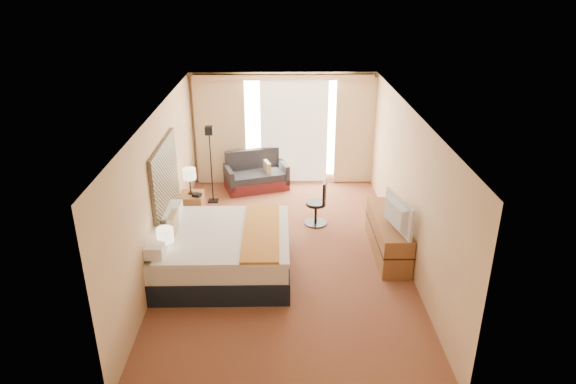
{
  "coord_description": "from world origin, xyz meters",
  "views": [
    {
      "loc": [
        -0.08,
        -8.02,
        4.69
      ],
      "look_at": [
        0.06,
        0.4,
        1.04
      ],
      "focal_mm": 32.0,
      "sensor_mm": 36.0,
      "label": 1
    }
  ],
  "objects_px": {
    "media_dresser": "(388,236)",
    "lamp_right": "(189,174)",
    "nightstand_right": "(192,206)",
    "nightstand_left": "(168,273)",
    "lamp_left": "(165,236)",
    "loveseat": "(256,177)",
    "bed": "(222,251)",
    "floor_lamp": "(210,149)",
    "television": "(393,214)",
    "desk_chair": "(318,205)"
  },
  "relations": [
    {
      "from": "nightstand_left",
      "to": "nightstand_right",
      "type": "bearing_deg",
      "value": 90.0
    },
    {
      "from": "floor_lamp",
      "to": "television",
      "type": "distance_m",
      "value": 4.32
    },
    {
      "from": "loveseat",
      "to": "floor_lamp",
      "type": "xyz_separation_m",
      "value": [
        -0.92,
        -0.74,
        0.92
      ]
    },
    {
      "from": "nightstand_right",
      "to": "nightstand_left",
      "type": "bearing_deg",
      "value": -90.0
    },
    {
      "from": "media_dresser",
      "to": "lamp_left",
      "type": "relative_size",
      "value": 3.32
    },
    {
      "from": "nightstand_left",
      "to": "loveseat",
      "type": "height_order",
      "value": "loveseat"
    },
    {
      "from": "lamp_left",
      "to": "nightstand_right",
      "type": "bearing_deg",
      "value": 90.69
    },
    {
      "from": "loveseat",
      "to": "lamp_right",
      "type": "bearing_deg",
      "value": -145.98
    },
    {
      "from": "loveseat",
      "to": "nightstand_left",
      "type": "bearing_deg",
      "value": -124.65
    },
    {
      "from": "media_dresser",
      "to": "television",
      "type": "relative_size",
      "value": 1.83
    },
    {
      "from": "nightstand_right",
      "to": "television",
      "type": "distance_m",
      "value": 4.17
    },
    {
      "from": "bed",
      "to": "media_dresser",
      "type": "bearing_deg",
      "value": 11.24
    },
    {
      "from": "lamp_right",
      "to": "television",
      "type": "distance_m",
      "value": 4.12
    },
    {
      "from": "nightstand_left",
      "to": "floor_lamp",
      "type": "height_order",
      "value": "floor_lamp"
    },
    {
      "from": "nightstand_left",
      "to": "bed",
      "type": "height_order",
      "value": "bed"
    },
    {
      "from": "desk_chair",
      "to": "lamp_right",
      "type": "distance_m",
      "value": 2.63
    },
    {
      "from": "desk_chair",
      "to": "lamp_right",
      "type": "bearing_deg",
      "value": -176.29
    },
    {
      "from": "desk_chair",
      "to": "lamp_right",
      "type": "relative_size",
      "value": 1.72
    },
    {
      "from": "nightstand_right",
      "to": "loveseat",
      "type": "relative_size",
      "value": 0.35
    },
    {
      "from": "lamp_right",
      "to": "media_dresser",
      "type": "bearing_deg",
      "value": -21.46
    },
    {
      "from": "desk_chair",
      "to": "nightstand_left",
      "type": "bearing_deg",
      "value": -128.8
    },
    {
      "from": "nightstand_right",
      "to": "desk_chair",
      "type": "xyz_separation_m",
      "value": [
        2.54,
        -0.27,
        0.14
      ]
    },
    {
      "from": "loveseat",
      "to": "lamp_left",
      "type": "distance_m",
      "value": 4.35
    },
    {
      "from": "television",
      "to": "desk_chair",
      "type": "bearing_deg",
      "value": 21.34
    },
    {
      "from": "nightstand_left",
      "to": "loveseat",
      "type": "bearing_deg",
      "value": 73.23
    },
    {
      "from": "loveseat",
      "to": "television",
      "type": "bearing_deg",
      "value": -73.1
    },
    {
      "from": "television",
      "to": "nightstand_right",
      "type": "bearing_deg",
      "value": 49.56
    },
    {
      "from": "nightstand_left",
      "to": "desk_chair",
      "type": "relative_size",
      "value": 0.59
    },
    {
      "from": "floor_lamp",
      "to": "desk_chair",
      "type": "bearing_deg",
      "value": -26.75
    },
    {
      "from": "media_dresser",
      "to": "lamp_left",
      "type": "distance_m",
      "value": 3.88
    },
    {
      "from": "bed",
      "to": "floor_lamp",
      "type": "bearing_deg",
      "value": 99.78
    },
    {
      "from": "media_dresser",
      "to": "desk_chair",
      "type": "xyz_separation_m",
      "value": [
        -1.16,
        1.18,
        0.07
      ]
    },
    {
      "from": "television",
      "to": "bed",
      "type": "bearing_deg",
      "value": 79.64
    },
    {
      "from": "nightstand_left",
      "to": "floor_lamp",
      "type": "xyz_separation_m",
      "value": [
        0.31,
        3.35,
        0.93
      ]
    },
    {
      "from": "nightstand_right",
      "to": "lamp_right",
      "type": "relative_size",
      "value": 1.01
    },
    {
      "from": "lamp_left",
      "to": "lamp_right",
      "type": "height_order",
      "value": "lamp_right"
    },
    {
      "from": "bed",
      "to": "loveseat",
      "type": "relative_size",
      "value": 1.43
    },
    {
      "from": "bed",
      "to": "television",
      "type": "distance_m",
      "value": 2.91
    },
    {
      "from": "bed",
      "to": "floor_lamp",
      "type": "distance_m",
      "value": 3.03
    },
    {
      "from": "nightstand_left",
      "to": "loveseat",
      "type": "distance_m",
      "value": 4.27
    },
    {
      "from": "television",
      "to": "lamp_right",
      "type": "bearing_deg",
      "value": 49.52
    },
    {
      "from": "lamp_left",
      "to": "floor_lamp",
      "type": "bearing_deg",
      "value": 85.24
    },
    {
      "from": "nightstand_left",
      "to": "lamp_right",
      "type": "relative_size",
      "value": 1.01
    },
    {
      "from": "nightstand_left",
      "to": "lamp_right",
      "type": "bearing_deg",
      "value": 90.2
    },
    {
      "from": "nightstand_right",
      "to": "loveseat",
      "type": "bearing_deg",
      "value": 52.21
    },
    {
      "from": "nightstand_right",
      "to": "media_dresser",
      "type": "xyz_separation_m",
      "value": [
        3.7,
        -1.45,
        0.07
      ]
    },
    {
      "from": "nightstand_right",
      "to": "media_dresser",
      "type": "bearing_deg",
      "value": -21.4
    },
    {
      "from": "floor_lamp",
      "to": "lamp_left",
      "type": "bearing_deg",
      "value": -94.76
    },
    {
      "from": "media_dresser",
      "to": "lamp_right",
      "type": "height_order",
      "value": "lamp_right"
    },
    {
      "from": "media_dresser",
      "to": "loveseat",
      "type": "relative_size",
      "value": 1.16
    }
  ]
}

